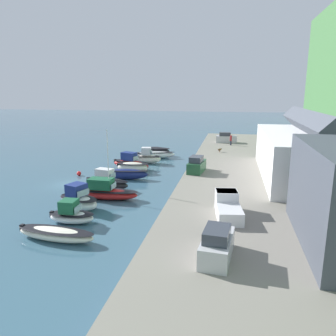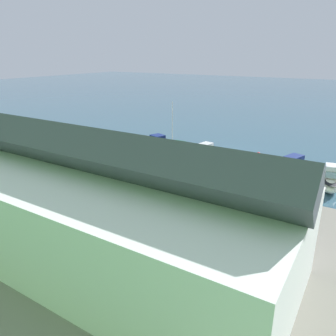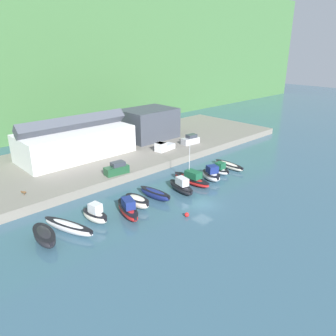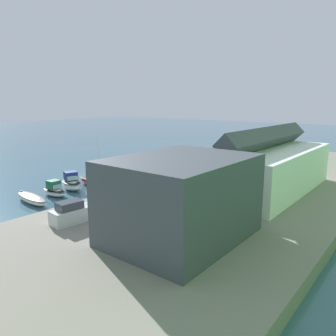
% 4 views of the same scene
% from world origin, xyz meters
% --- Properties ---
extents(ground_plane, '(320.00, 320.00, 0.00)m').
position_xyz_m(ground_plane, '(0.00, 0.00, 0.00)').
color(ground_plane, '#385B70').
extents(quay_promenade, '(90.61, 26.08, 1.45)m').
position_xyz_m(quay_promenade, '(0.00, 27.76, 0.72)').
color(quay_promenade, gray).
rests_on(quay_promenade, ground_plane).
extents(harbor_clubhouse, '(22.40, 10.25, 8.30)m').
position_xyz_m(harbor_clubhouse, '(-4.50, 29.73, 4.46)').
color(harbor_clubhouse, white).
rests_on(harbor_clubhouse, quay_promenade).
extents(moored_boat_2, '(2.47, 4.76, 2.72)m').
position_xyz_m(moored_boat_2, '(-14.47, 6.78, 1.00)').
color(moored_boat_2, white).
rests_on(moored_boat_2, ground_plane).
extents(moored_boat_3, '(3.87, 6.89, 2.59)m').
position_xyz_m(moored_boat_3, '(-10.16, 5.16, 0.95)').
color(moored_boat_3, red).
rests_on(moored_boat_3, ground_plane).
extents(moored_boat_4, '(2.30, 4.79, 1.64)m').
position_xyz_m(moored_boat_4, '(-7.61, 6.26, 0.86)').
color(moored_boat_4, white).
rests_on(moored_boat_4, ground_plane).
extents(moored_boat_5, '(2.18, 6.23, 1.47)m').
position_xyz_m(moored_boat_5, '(-3.90, 6.54, 0.78)').
color(moored_boat_5, navy).
rests_on(moored_boat_5, ground_plane).
extents(moored_boat_6, '(2.94, 6.24, 2.55)m').
position_xyz_m(moored_boat_6, '(0.87, 5.50, 0.93)').
color(moored_boat_6, black).
rests_on(moored_boat_6, ground_plane).
extents(moored_boat_7, '(2.30, 7.91, 7.92)m').
position_xyz_m(moored_boat_7, '(4.63, 6.65, 0.86)').
color(moored_boat_7, red).
rests_on(moored_boat_7, ground_plane).
extents(moored_boat_8, '(3.82, 5.15, 2.71)m').
position_xyz_m(moored_boat_8, '(8.40, 5.38, 1.00)').
color(moored_boat_8, silver).
rests_on(moored_boat_8, ground_plane).
extents(moored_boat_9, '(2.17, 4.33, 2.20)m').
position_xyz_m(moored_boat_9, '(11.84, 6.33, 0.78)').
color(moored_boat_9, silver).
rests_on(moored_boat_9, ground_plane).
extents(moored_boat_10, '(2.47, 7.12, 1.02)m').
position_xyz_m(moored_boat_10, '(15.48, 6.80, 0.55)').
color(moored_boat_10, white).
rests_on(moored_boat_10, ground_plane).
extents(parked_car_0, '(4.36, 2.21, 2.16)m').
position_xyz_m(parked_car_0, '(18.60, 20.04, 2.37)').
color(parked_car_0, '#B7B7BC').
rests_on(parked_car_0, quay_promenade).
extents(parked_car_2, '(4.36, 2.23, 2.16)m').
position_xyz_m(parked_car_2, '(-4.23, 16.22, 2.37)').
color(parked_car_2, '#1E4C2D').
rests_on(parked_car_2, quay_promenade).
extents(pickup_truck_0, '(4.95, 2.60, 1.90)m').
position_xyz_m(pickup_truck_0, '(10.80, 20.57, 2.27)').
color(pickup_truck_0, silver).
rests_on(pickup_truck_0, quay_promenade).
extents(mooring_buoy_0, '(0.64, 0.64, 0.64)m').
position_xyz_m(mooring_buoy_0, '(-4.50, -0.88, 0.32)').
color(mooring_buoy_0, red).
rests_on(mooring_buoy_0, ground_plane).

